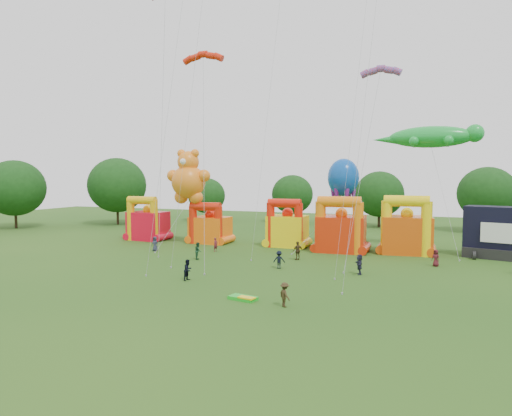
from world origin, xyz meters
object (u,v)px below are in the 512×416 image
(teddy_bear_kite, at_px, (187,183))
(octopus_kite, at_px, (326,213))
(gecko_kite, at_px, (441,183))
(stage_trailer, at_px, (511,234))
(spectator_0, at_px, (155,244))
(spectator_4, at_px, (298,251))
(bouncy_castle_2, at_px, (287,228))
(bouncy_castle_0, at_px, (147,223))

(teddy_bear_kite, xyz_separation_m, octopus_kite, (17.54, 2.79, -3.57))
(teddy_bear_kite, relative_size, gecko_kite, 0.83)
(stage_trailer, relative_size, octopus_kite, 0.81)
(stage_trailer, xyz_separation_m, gecko_kite, (-6.92, 1.31, 5.26))
(stage_trailer, xyz_separation_m, spectator_0, (-38.01, -8.71, -1.83))
(spectator_4, bearing_deg, stage_trailer, 155.19)
(bouncy_castle_2, bearing_deg, gecko_kite, 4.09)
(spectator_4, bearing_deg, teddy_bear_kite, -67.03)
(stage_trailer, relative_size, gecko_kite, 0.64)
(teddy_bear_kite, relative_size, spectator_4, 6.33)
(teddy_bear_kite, bearing_deg, bouncy_castle_2, 9.93)
(gecko_kite, xyz_separation_m, octopus_kite, (-12.87, -0.71, -3.66))
(octopus_kite, relative_size, spectator_0, 6.80)
(gecko_kite, distance_m, octopus_kite, 13.40)
(teddy_bear_kite, height_order, spectator_4, teddy_bear_kite)
(bouncy_castle_2, relative_size, stage_trailer, 0.64)
(teddy_bear_kite, bearing_deg, gecko_kite, 6.56)
(stage_trailer, relative_size, teddy_bear_kite, 0.76)
(bouncy_castle_2, height_order, spectator_4, bouncy_castle_2)
(bouncy_castle_2, relative_size, spectator_0, 3.50)
(teddy_bear_kite, height_order, octopus_kite, teddy_bear_kite)
(bouncy_castle_0, height_order, octopus_kite, octopus_kite)
(gecko_kite, relative_size, octopus_kite, 1.27)
(stage_trailer, bearing_deg, gecko_kite, 169.25)
(bouncy_castle_0, relative_size, stage_trailer, 0.64)
(stage_trailer, xyz_separation_m, teddy_bear_kite, (-37.33, -2.18, 5.17))
(teddy_bear_kite, bearing_deg, octopus_kite, 9.04)
(bouncy_castle_0, distance_m, teddy_bear_kite, 8.99)
(gecko_kite, bearing_deg, spectator_4, -145.31)
(bouncy_castle_0, bearing_deg, teddy_bear_kite, -10.11)
(stage_trailer, distance_m, spectator_4, 22.51)
(stage_trailer, distance_m, gecko_kite, 8.79)
(bouncy_castle_0, height_order, stage_trailer, bouncy_castle_0)
(bouncy_castle_0, bearing_deg, bouncy_castle_2, 2.89)
(stage_trailer, height_order, teddy_bear_kite, teddy_bear_kite)
(gecko_kite, height_order, spectator_4, gecko_kite)
(stage_trailer, bearing_deg, spectator_0, -167.10)
(bouncy_castle_2, bearing_deg, octopus_kite, 6.64)
(teddy_bear_kite, xyz_separation_m, spectator_4, (16.48, -6.14, -6.88))
(bouncy_castle_0, xyz_separation_m, bouncy_castle_2, (19.73, 0.99, -0.01))
(octopus_kite, relative_size, spectator_4, 6.00)
(spectator_0, height_order, spectator_4, spectator_4)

